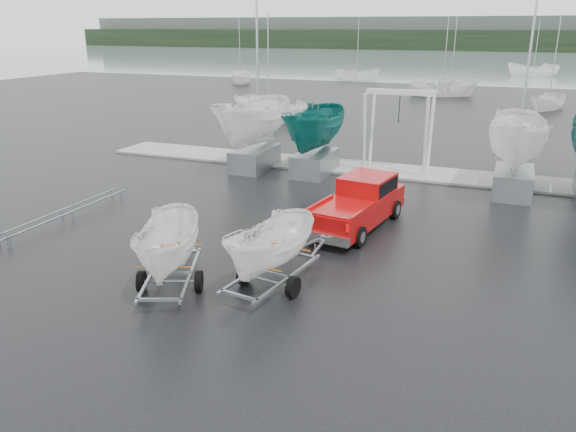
{
  "coord_description": "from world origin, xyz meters",
  "views": [
    {
      "loc": [
        6.44,
        -14.76,
        7.04
      ],
      "look_at": [
        0.03,
        1.24,
        1.2
      ],
      "focal_mm": 35.0,
      "sensor_mm": 36.0,
      "label": 1
    }
  ],
  "objects_px": {
    "trailer_parked": "(166,203)",
    "boat_hoist": "(399,120)",
    "trailer_hitched": "(271,208)",
    "pickup_truck": "(360,201)"
  },
  "relations": [
    {
      "from": "pickup_truck",
      "to": "trailer_parked",
      "type": "relative_size",
      "value": 1.2
    },
    {
      "from": "pickup_truck",
      "to": "trailer_parked",
      "type": "xyz_separation_m",
      "value": [
        -3.54,
        -7.13,
        1.6
      ]
    },
    {
      "from": "trailer_parked",
      "to": "boat_hoist",
      "type": "bearing_deg",
      "value": 56.22
    },
    {
      "from": "trailer_hitched",
      "to": "boat_hoist",
      "type": "distance_m",
      "value": 14.56
    },
    {
      "from": "trailer_parked",
      "to": "boat_hoist",
      "type": "height_order",
      "value": "trailer_parked"
    },
    {
      "from": "trailer_parked",
      "to": "boat_hoist",
      "type": "distance_m",
      "value": 15.93
    },
    {
      "from": "pickup_truck",
      "to": "trailer_parked",
      "type": "distance_m",
      "value": 8.12
    },
    {
      "from": "pickup_truck",
      "to": "trailer_hitched",
      "type": "bearing_deg",
      "value": -90.0
    },
    {
      "from": "trailer_hitched",
      "to": "trailer_parked",
      "type": "relative_size",
      "value": 0.95
    },
    {
      "from": "trailer_parked",
      "to": "boat_hoist",
      "type": "relative_size",
      "value": 1.12
    }
  ]
}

